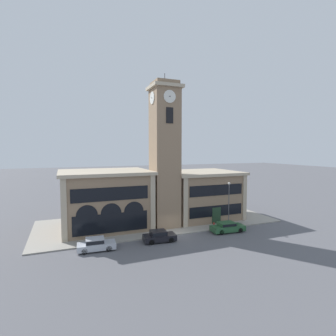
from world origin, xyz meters
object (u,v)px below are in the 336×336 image
Objects in this scene: parked_car_near at (96,244)px; parked_car_far at (227,227)px; fire_hydrant at (214,225)px; parked_car_mid at (159,236)px; street_lamp at (229,198)px.

parked_car_far is at bearing 3.61° from parked_car_near.
parked_car_near is at bearing -173.85° from fire_hydrant.
parked_car_far is 5.56× the size of fire_hydrant.
parked_car_mid is 0.63× the size of street_lamp.
fire_hydrant is (16.85, 1.81, -0.18)m from parked_car_near.
fire_hydrant is (-2.56, -0.06, -3.83)m from street_lamp.
parked_car_mid is at bearing -176.39° from parked_car_far.
street_lamp reaches higher than parked_car_mid.
street_lamp is at bearing 9.13° from parked_car_near.
parked_car_far reaches higher than fire_hydrant.
parked_car_far is 4.37m from street_lamp.
parked_car_mid is 10.19m from parked_car_far.
parked_car_mid is (7.72, -0.00, -0.01)m from parked_car_near.
street_lamp is 4.61m from fire_hydrant.
parked_car_far is 2.11m from fire_hydrant.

